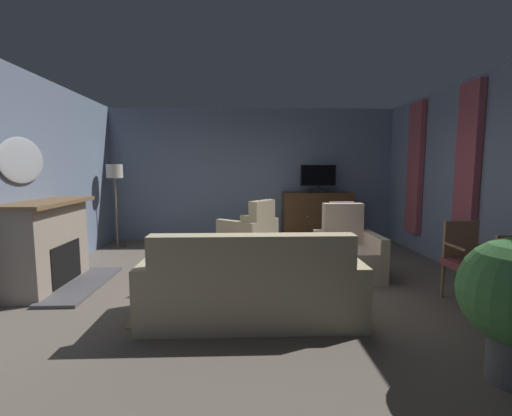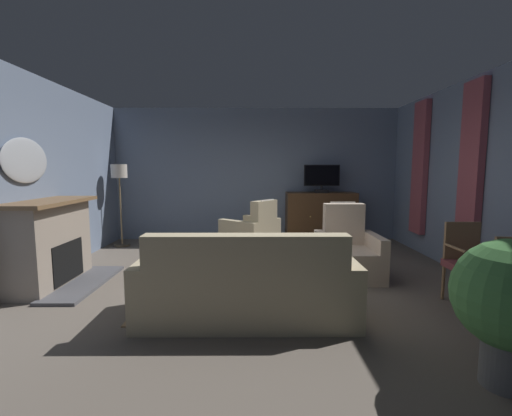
% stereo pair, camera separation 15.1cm
% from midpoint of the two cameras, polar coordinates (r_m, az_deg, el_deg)
% --- Properties ---
extents(ground_plane, '(6.64, 6.65, 0.04)m').
position_cam_midpoint_polar(ground_plane, '(4.80, -0.51, -12.59)').
color(ground_plane, '#665B51').
extents(wall_back, '(6.64, 0.10, 2.82)m').
position_cam_midpoint_polar(wall_back, '(7.61, -1.15, 5.46)').
color(wall_back, slate).
rests_on(wall_back, ground_plane).
extents(wall_left, '(0.10, 6.65, 2.82)m').
position_cam_midpoint_polar(wall_left, '(5.41, -35.15, 3.84)').
color(wall_left, slate).
rests_on(wall_left, ground_plane).
extents(wall_right_with_window, '(0.10, 6.65, 2.82)m').
position_cam_midpoint_polar(wall_right_with_window, '(5.55, 33.13, 4.01)').
color(wall_right_with_window, slate).
rests_on(wall_right_with_window, ground_plane).
extents(curtain_panel_near, '(0.10, 0.44, 2.37)m').
position_cam_midpoint_polar(curtain_panel_near, '(5.72, 30.64, 5.62)').
color(curtain_panel_near, '#A34C56').
extents(curtain_panel_far, '(0.10, 0.44, 2.37)m').
position_cam_midpoint_polar(curtain_panel_far, '(7.04, 24.03, 5.96)').
color(curtain_panel_far, '#A34C56').
extents(rug_central, '(2.14, 1.69, 0.01)m').
position_cam_midpoint_polar(rug_central, '(4.39, -4.13, -14.11)').
color(rug_central, '#8E704C').
rests_on(rug_central, ground_plane).
extents(fireplace, '(0.97, 1.51, 1.14)m').
position_cam_midpoint_polar(fireplace, '(5.33, -31.58, -5.34)').
color(fireplace, '#4C4C51').
rests_on(fireplace, ground_plane).
extents(wall_mirror_oval, '(0.06, 0.93, 0.58)m').
position_cam_midpoint_polar(wall_mirror_oval, '(5.36, -34.61, 6.43)').
color(wall_mirror_oval, '#B2B7BF').
extents(tv_cabinet, '(1.44, 0.57, 1.05)m').
position_cam_midpoint_polar(tv_cabinet, '(7.48, 9.34, -1.64)').
color(tv_cabinet, '#352315').
rests_on(tv_cabinet, ground_plane).
extents(television, '(0.73, 0.20, 0.57)m').
position_cam_midpoint_polar(television, '(7.36, 9.54, 4.90)').
color(television, black).
rests_on(television, tv_cabinet).
extents(coffee_table, '(1.17, 0.68, 0.43)m').
position_cam_midpoint_polar(coffee_table, '(4.86, -1.09, -7.41)').
color(coffee_table, '#422B19').
rests_on(coffee_table, ground_plane).
extents(tv_remote, '(0.17, 0.14, 0.02)m').
position_cam_midpoint_polar(tv_remote, '(4.77, -2.49, -7.01)').
color(tv_remote, black).
rests_on(tv_remote, coffee_table).
extents(folded_newspaper, '(0.36, 0.31, 0.01)m').
position_cam_midpoint_polar(folded_newspaper, '(4.79, -0.24, -7.03)').
color(folded_newspaper, silver).
rests_on(folded_newspaper, coffee_table).
extents(sofa_floral, '(2.21, 0.92, 0.94)m').
position_cam_midpoint_polar(sofa_floral, '(3.66, -1.98, -13.25)').
color(sofa_floral, tan).
rests_on(sofa_floral, ground_plane).
extents(armchair_by_fireplace, '(0.85, 0.84, 1.05)m').
position_cam_midpoint_polar(armchair_by_fireplace, '(5.21, 13.88, -7.26)').
color(armchair_by_fireplace, '#C6B29E').
rests_on(armchair_by_fireplace, ground_plane).
extents(armchair_beside_cabinet, '(1.17, 1.17, 1.00)m').
position_cam_midpoint_polar(armchair_beside_cabinet, '(6.48, -1.68, -4.45)').
color(armchair_beside_cabinet, tan).
rests_on(armchair_beside_cabinet, ground_plane).
extents(side_chair_nearest_door, '(0.45, 0.49, 0.93)m').
position_cam_midpoint_polar(side_chair_nearest_door, '(4.71, 30.58, -7.26)').
color(side_chair_nearest_door, brown).
rests_on(side_chair_nearest_door, ground_plane).
extents(cat, '(0.37, 0.62, 0.21)m').
position_cam_midpoint_polar(cat, '(4.87, -17.00, -11.10)').
color(cat, beige).
rests_on(cat, ground_plane).
extents(floor_lamp, '(0.30, 0.30, 1.63)m').
position_cam_midpoint_polar(floor_lamp, '(7.35, -22.60, 3.87)').
color(floor_lamp, '#4C4233').
rests_on(floor_lamp, ground_plane).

